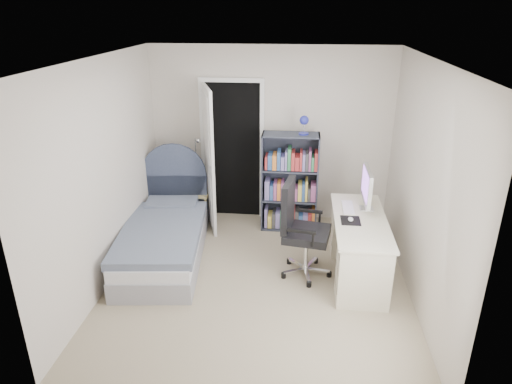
# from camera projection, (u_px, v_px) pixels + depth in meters

# --- Properties ---
(room_shell) EXTENTS (3.50, 3.70, 2.60)m
(room_shell) POSITION_uv_depth(u_px,v_px,m) (259.00, 180.00, 4.85)
(room_shell) COLOR gray
(room_shell) RESTS_ON ground
(door) EXTENTS (0.92, 0.79, 2.06)m
(door) POSITION_uv_depth(u_px,v_px,m) (218.00, 154.00, 6.41)
(door) COLOR black
(door) RESTS_ON ground
(bed) EXTENTS (1.13, 2.07, 1.22)m
(bed) POSITION_uv_depth(u_px,v_px,m) (165.00, 236.00, 5.75)
(bed) COLOR gray
(bed) RESTS_ON ground
(nightstand) EXTENTS (0.38, 0.38, 0.56)m
(nightstand) POSITION_uv_depth(u_px,v_px,m) (196.00, 198.00, 6.64)
(nightstand) COLOR #D6C484
(nightstand) RESTS_ON ground
(floor_lamp) EXTENTS (0.18, 0.18, 1.25)m
(floor_lamp) POSITION_uv_depth(u_px,v_px,m) (199.00, 186.00, 6.70)
(floor_lamp) COLOR silver
(floor_lamp) RESTS_ON ground
(bookcase) EXTENTS (0.78, 0.33, 1.65)m
(bookcase) POSITION_uv_depth(u_px,v_px,m) (291.00, 187.00, 6.36)
(bookcase) COLOR #333845
(bookcase) RESTS_ON ground
(desk) EXTENTS (0.60, 1.49, 1.22)m
(desk) POSITION_uv_depth(u_px,v_px,m) (358.00, 244.00, 5.31)
(desk) COLOR beige
(desk) RESTS_ON ground
(office_chair) EXTENTS (0.62, 0.63, 1.15)m
(office_chair) POSITION_uv_depth(u_px,v_px,m) (299.00, 225.00, 5.25)
(office_chair) COLOR silver
(office_chair) RESTS_ON ground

